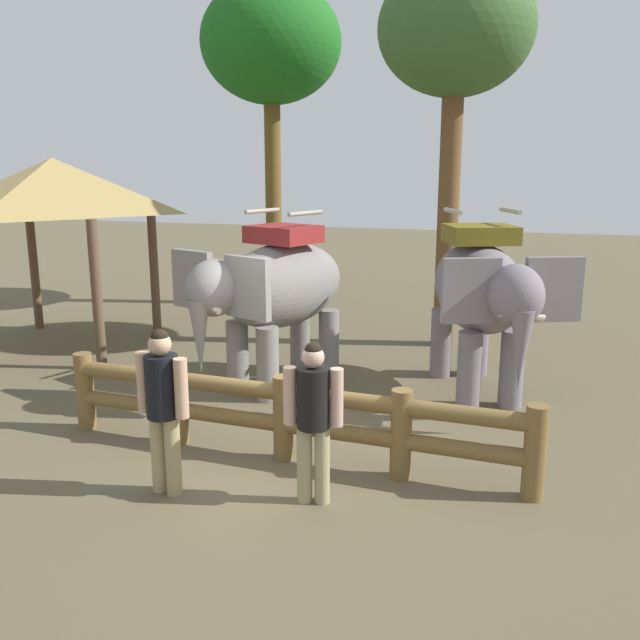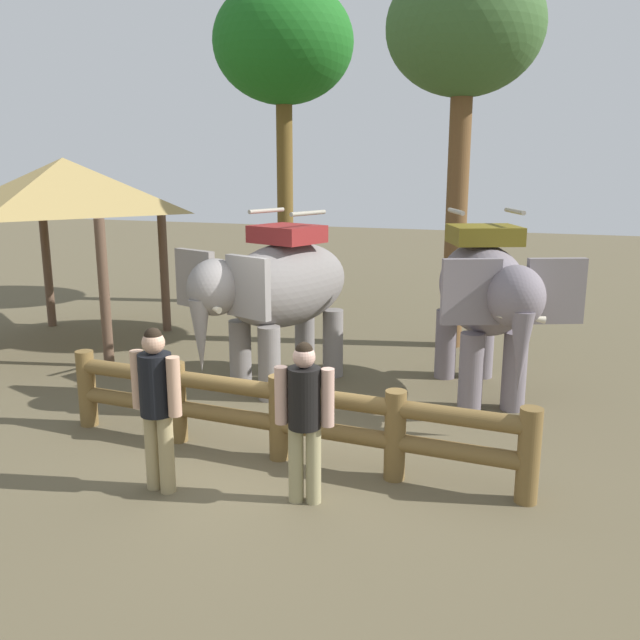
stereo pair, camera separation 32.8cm
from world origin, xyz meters
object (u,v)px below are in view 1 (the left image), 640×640
at_px(log_fence, 283,412).
at_px(tourist_man_in_blue, 313,412).
at_px(thatched_shelter, 54,188).
at_px(elephant_near_left, 275,290).
at_px(elephant_center, 482,294).
at_px(tree_back_center, 456,36).
at_px(tree_far_left, 271,46).
at_px(tourist_woman_in_black, 163,400).

height_order(log_fence, tourist_man_in_blue, tourist_man_in_blue).
bearing_deg(tourist_man_in_blue, thatched_shelter, 145.02).
relative_size(elephant_near_left, elephant_center, 0.99).
bearing_deg(thatched_shelter, elephant_near_left, -13.09).
height_order(tourist_man_in_blue, tree_back_center, tree_back_center).
height_order(elephant_near_left, tree_back_center, tree_back_center).
height_order(tourist_man_in_blue, tree_far_left, tree_far_left).
bearing_deg(log_fence, tourist_man_in_blue, -53.64).
height_order(elephant_center, thatched_shelter, thatched_shelter).
bearing_deg(elephant_near_left, tourist_woman_in_black, -87.93).
bearing_deg(tourist_man_in_blue, log_fence, 126.36).
xyz_separation_m(log_fence, tree_back_center, (1.18, 5.98, 5.13)).
relative_size(tourist_man_in_blue, tree_far_left, 0.23).
bearing_deg(thatched_shelter, tree_back_center, 18.22).
distance_m(log_fence, tree_back_center, 7.97).
xyz_separation_m(tourist_woman_in_black, thatched_shelter, (-4.95, 4.84, 2.00)).
height_order(log_fence, tourist_woman_in_black, tourist_woman_in_black).
height_order(thatched_shelter, tree_back_center, tree_back_center).
height_order(log_fence, thatched_shelter, thatched_shelter).
distance_m(tree_far_left, tree_back_center, 5.42).
relative_size(log_fence, elephant_near_left, 1.80).
height_order(log_fence, elephant_center, elephant_center).
xyz_separation_m(elephant_near_left, tourist_woman_in_black, (0.13, -3.72, -0.52)).
xyz_separation_m(elephant_near_left, tree_back_center, (2.23, 3.44, 4.16)).
distance_m(tourist_woman_in_black, tourist_man_in_blue, 1.61).
xyz_separation_m(tourist_man_in_blue, tree_back_center, (0.51, 6.89, 4.72)).
relative_size(elephant_near_left, tourist_man_in_blue, 1.91).
bearing_deg(tourist_man_in_blue, elephant_center, 70.81).
xyz_separation_m(thatched_shelter, tree_back_center, (7.05, 2.32, 2.67)).
bearing_deg(thatched_shelter, tree_far_left, 64.63).
relative_size(elephant_near_left, tree_back_center, 0.47).
distance_m(tourist_man_in_blue, tree_far_left, 11.73).
relative_size(elephant_near_left, thatched_shelter, 0.80).
relative_size(log_fence, thatched_shelter, 1.44).
bearing_deg(log_fence, tree_far_left, 111.42).
bearing_deg(elephant_center, tree_far_left, 134.01).
height_order(log_fence, tree_back_center, tree_back_center).
bearing_deg(elephant_near_left, tree_far_left, 111.02).
relative_size(log_fence, tree_back_center, 0.85).
bearing_deg(tourist_man_in_blue, tourist_woman_in_black, -170.42).
bearing_deg(tree_back_center, tree_far_left, 148.88).
bearing_deg(tourist_woman_in_black, elephant_near_left, 92.07).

